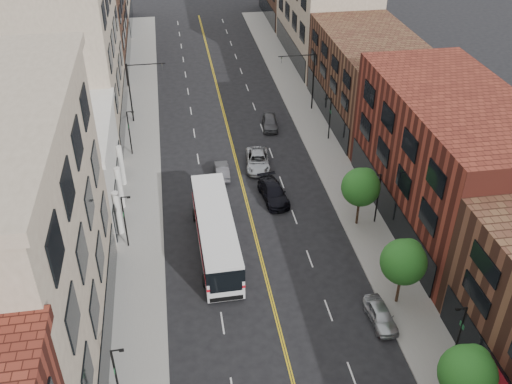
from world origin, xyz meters
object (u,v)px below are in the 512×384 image
car_lane_a (273,192)px  car_lane_b (258,160)px  car_lane_behind (222,170)px  city_bus (216,230)px  car_lane_c (270,122)px  car_parked_far (381,315)px

car_lane_a → car_lane_b: (-0.49, 6.23, -0.02)m
car_lane_behind → car_lane_b: car_lane_b is taller
city_bus → car_lane_a: 9.13m
car_lane_b → car_lane_c: 9.01m
car_lane_behind → car_lane_b: bearing=-161.7°
car_lane_a → car_lane_b: size_ratio=0.99×
city_bus → car_lane_a: (6.17, 6.62, -1.23)m
car_lane_a → car_lane_c: (2.34, 14.78, -0.03)m
city_bus → car_parked_far: bearing=-44.0°
city_bus → car_lane_c: city_bus is taller
car_parked_far → car_lane_a: 17.55m
city_bus → car_parked_far: (10.97, -10.26, -1.32)m
city_bus → car_lane_behind: bearing=80.4°
car_parked_far → car_lane_a: (-4.80, 16.88, 0.08)m
car_parked_far → car_lane_b: bearing=100.2°
car_parked_far → car_lane_c: bearing=91.8°
car_parked_far → car_lane_behind: car_parked_far is taller
car_lane_c → car_lane_behind: bearing=-118.0°
car_parked_far → car_lane_behind: (-9.20, 21.87, -0.04)m
car_lane_b → car_lane_a: bearing=-79.0°
car_lane_b → city_bus: bearing=-107.3°
car_lane_behind → car_lane_c: car_lane_c is taller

